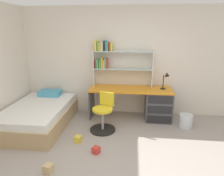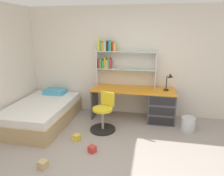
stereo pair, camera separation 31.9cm
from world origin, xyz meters
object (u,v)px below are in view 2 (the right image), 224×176
(bookshelf_hutch, at_px, (116,58))
(waste_bin, at_px, (188,124))
(toy_block_natural_2, at_px, (43,165))
(desk_lamp, at_px, (170,79))
(toy_block_red_0, at_px, (92,149))
(swivel_chair, at_px, (103,116))
(bed_platform, at_px, (42,113))
(desk, at_px, (154,104))
(toy_block_yellow_1, at_px, (77,138))

(bookshelf_hutch, xyz_separation_m, waste_bin, (1.59, -0.58, -1.21))
(toy_block_natural_2, bearing_deg, desk_lamp, 46.75)
(bookshelf_hutch, distance_m, toy_block_red_0, 2.12)
(swivel_chair, bearing_deg, bed_platform, 177.54)
(toy_block_red_0, bearing_deg, waste_bin, 32.85)
(desk, relative_size, swivel_chair, 2.38)
(swivel_chair, xyz_separation_m, waste_bin, (1.69, 0.26, -0.16))
(desk, bearing_deg, toy_block_natural_2, -128.36)
(bed_platform, bearing_deg, bookshelf_hutch, 27.80)
(waste_bin, bearing_deg, desk, 149.89)
(toy_block_yellow_1, height_order, toy_block_natural_2, toy_block_natural_2)
(toy_block_red_0, relative_size, toy_block_yellow_1, 0.96)
(bookshelf_hutch, xyz_separation_m, bed_platform, (-1.50, -0.79, -1.12))
(desk, height_order, desk_lamp, desk_lamp)
(desk_lamp, distance_m, swivel_chair, 1.60)
(desk, height_order, bookshelf_hutch, bookshelf_hutch)
(bookshelf_hutch, distance_m, toy_block_natural_2, 2.65)
(desk_lamp, relative_size, waste_bin, 1.32)
(bed_platform, bearing_deg, swivel_chair, -2.46)
(bookshelf_hutch, height_order, toy_block_yellow_1, bookshelf_hutch)
(waste_bin, height_order, toy_block_natural_2, waste_bin)
(desk_lamp, xyz_separation_m, waste_bin, (0.39, -0.40, -0.82))
(desk, bearing_deg, toy_block_yellow_1, -139.64)
(desk, distance_m, swivel_chair, 1.20)
(desk, xyz_separation_m, toy_block_natural_2, (-1.60, -2.02, -0.33))
(bookshelf_hutch, bearing_deg, toy_block_natural_2, -107.54)
(desk_lamp, distance_m, toy_block_red_0, 2.18)
(toy_block_natural_2, bearing_deg, toy_block_red_0, 41.68)
(desk_lamp, xyz_separation_m, swivel_chair, (-1.30, -0.66, -0.66))
(swivel_chair, height_order, toy_block_red_0, swivel_chair)
(toy_block_red_0, bearing_deg, desk_lamp, 48.80)
(desk_lamp, height_order, toy_block_natural_2, desk_lamp)
(desk, xyz_separation_m, desk_lamp, (0.30, 0.00, 0.57))
(bed_platform, height_order, toy_block_natural_2, bed_platform)
(desk, relative_size, desk_lamp, 4.80)
(bed_platform, xyz_separation_m, toy_block_yellow_1, (1.01, -0.58, -0.17))
(desk_lamp, relative_size, toy_block_yellow_1, 3.33)
(waste_bin, bearing_deg, swivel_chair, -171.09)
(waste_bin, distance_m, toy_block_natural_2, 2.81)
(desk, height_order, toy_block_red_0, desk)
(swivel_chair, xyz_separation_m, toy_block_yellow_1, (-0.39, -0.52, -0.24))
(bookshelf_hutch, xyz_separation_m, desk_lamp, (1.20, -0.18, -0.39))
(bookshelf_hutch, xyz_separation_m, toy_block_yellow_1, (-0.49, -1.37, -1.29))
(swivel_chair, bearing_deg, toy_block_natural_2, -113.84)
(desk, relative_size, toy_block_red_0, 16.60)
(toy_block_yellow_1, bearing_deg, bed_platform, 150.10)
(desk, height_order, swivel_chair, swivel_chair)
(toy_block_red_0, distance_m, toy_block_natural_2, 0.80)
(desk_lamp, bearing_deg, toy_block_yellow_1, -145.06)
(swivel_chair, relative_size, toy_block_red_0, 6.97)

